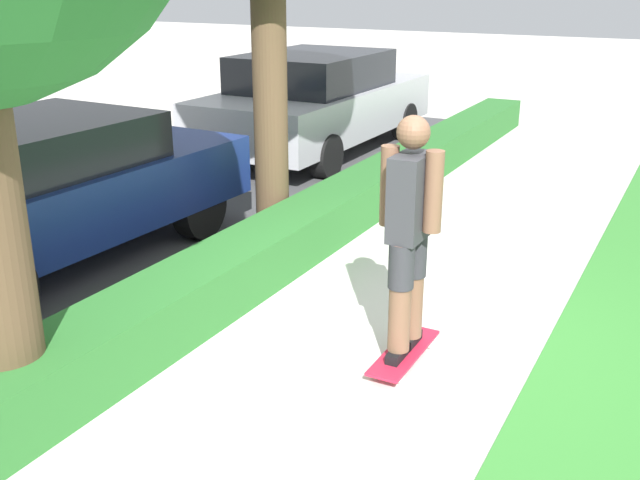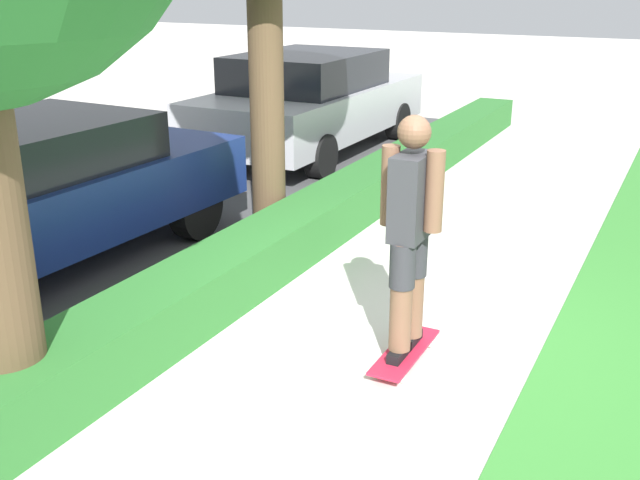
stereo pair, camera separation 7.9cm
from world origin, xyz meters
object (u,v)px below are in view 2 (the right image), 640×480
at_px(skater_person, 410,231).
at_px(parked_car_middle, 35,190).
at_px(parked_car_rear, 310,101).
at_px(skateboard, 405,352).

relative_size(skater_person, parked_car_middle, 0.40).
bearing_deg(parked_car_middle, parked_car_rear, 2.26).
relative_size(skater_person, parked_car_rear, 0.37).
xyz_separation_m(skateboard, parked_car_middle, (0.19, 3.75, 0.68)).
distance_m(skateboard, parked_car_rear, 6.85).
height_order(skater_person, parked_car_rear, skater_person).
bearing_deg(parked_car_rear, skater_person, -146.15).
bearing_deg(skateboard, parked_car_rear, 33.53).
height_order(parked_car_middle, parked_car_rear, parked_car_rear).
bearing_deg(parked_car_rear, skateboard, -146.15).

